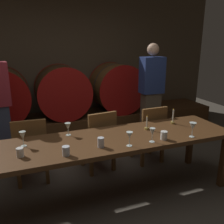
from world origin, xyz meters
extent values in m
plane|color=#4C443A|center=(0.00, 0.00, 0.00)|extent=(9.18, 9.18, 0.00)
cube|color=brown|center=(0.00, 2.82, 1.41)|extent=(7.06, 0.24, 2.81)
cube|color=#4C2D16|center=(0.00, 2.27, 0.18)|extent=(6.35, 0.90, 0.36)
cylinder|color=#513319|center=(-1.11, 2.27, 0.85)|extent=(0.98, 0.74, 0.98)
cylinder|color=maroon|center=(-1.11, 2.65, 0.85)|extent=(0.99, 0.03, 0.99)
cylinder|color=#2D2D33|center=(-1.11, 2.27, 0.85)|extent=(0.98, 0.04, 0.98)
cylinder|color=#513319|center=(-0.03, 2.27, 0.85)|extent=(0.98, 0.74, 0.98)
cylinder|color=#9E1411|center=(-0.03, 1.89, 0.85)|extent=(0.99, 0.03, 0.99)
cylinder|color=#9E1411|center=(-0.03, 2.65, 0.85)|extent=(0.99, 0.03, 0.99)
cylinder|color=#2D2D33|center=(-0.03, 2.27, 0.85)|extent=(0.98, 0.04, 0.98)
cylinder|color=brown|center=(1.09, 2.27, 0.85)|extent=(0.98, 0.74, 0.98)
cylinder|color=#9E1411|center=(1.09, 1.89, 0.85)|extent=(0.99, 0.03, 0.99)
cylinder|color=#9E1411|center=(1.09, 2.65, 0.85)|extent=(0.99, 0.03, 0.99)
cylinder|color=#2D2D33|center=(1.09, 2.27, 0.85)|extent=(0.98, 0.04, 0.98)
cube|color=#4C2D16|center=(0.13, 0.03, 0.71)|extent=(2.89, 0.77, 0.05)
cube|color=#4C2D16|center=(1.50, -0.29, 0.34)|extent=(0.07, 0.07, 0.68)
cube|color=#4C2D16|center=(1.50, 0.36, 0.34)|extent=(0.07, 0.07, 0.68)
cube|color=brown|center=(-0.72, 0.72, 0.44)|extent=(0.42, 0.42, 0.04)
cube|color=brown|center=(-0.73, 0.54, 0.67)|extent=(0.40, 0.06, 0.42)
cube|color=brown|center=(-0.54, 0.88, 0.21)|extent=(0.05, 0.05, 0.42)
cube|color=brown|center=(-0.88, 0.90, 0.21)|extent=(0.05, 0.05, 0.42)
cube|color=brown|center=(-0.56, 0.55, 0.21)|extent=(0.05, 0.05, 0.42)
cube|color=brown|center=(-0.90, 0.56, 0.21)|extent=(0.05, 0.05, 0.42)
cube|color=brown|center=(0.17, 0.71, 0.44)|extent=(0.44, 0.44, 0.04)
cube|color=brown|center=(0.19, 0.53, 0.67)|extent=(0.40, 0.09, 0.42)
cube|color=brown|center=(0.32, 0.89, 0.21)|extent=(0.05, 0.05, 0.42)
cube|color=brown|center=(-0.02, 0.86, 0.21)|extent=(0.05, 0.05, 0.42)
cube|color=brown|center=(0.36, 0.56, 0.21)|extent=(0.05, 0.05, 0.42)
cube|color=brown|center=(0.02, 0.52, 0.21)|extent=(0.05, 0.05, 0.42)
cube|color=brown|center=(0.95, 0.68, 0.44)|extent=(0.42, 0.42, 0.04)
cube|color=brown|center=(0.96, 0.50, 0.67)|extent=(0.40, 0.06, 0.42)
cube|color=brown|center=(1.12, 0.86, 0.21)|extent=(0.05, 0.05, 0.42)
cube|color=brown|center=(0.78, 0.84, 0.21)|extent=(0.05, 0.05, 0.42)
cube|color=brown|center=(1.13, 0.52, 0.21)|extent=(0.05, 0.05, 0.42)
cube|color=brown|center=(0.79, 0.50, 0.21)|extent=(0.05, 0.05, 0.42)
cube|color=#33384C|center=(-1.11, 1.23, 0.46)|extent=(0.33, 0.24, 0.93)
cube|color=brown|center=(1.31, 1.23, 0.46)|extent=(0.30, 0.21, 0.93)
cube|color=navy|center=(1.31, 1.23, 1.23)|extent=(0.38, 0.25, 0.60)
sphere|color=#D8A884|center=(1.31, 1.23, 1.65)|extent=(0.20, 0.20, 0.20)
cylinder|color=olive|center=(0.63, 0.13, 0.74)|extent=(0.05, 0.05, 0.02)
cylinder|color=#EDE5CC|center=(0.63, 0.13, 0.83)|extent=(0.02, 0.02, 0.14)
cone|color=yellow|center=(0.63, 0.13, 0.91)|extent=(0.01, 0.01, 0.02)
cylinder|color=olive|center=(1.06, 0.21, 0.74)|extent=(0.05, 0.05, 0.02)
cylinder|color=#EDE5CC|center=(1.06, 0.21, 0.84)|extent=(0.02, 0.02, 0.16)
cone|color=yellow|center=(1.06, 0.21, 0.93)|extent=(0.01, 0.01, 0.02)
cylinder|color=silver|center=(-0.80, 0.15, 0.73)|extent=(0.06, 0.06, 0.00)
cylinder|color=silver|center=(-0.80, 0.15, 0.77)|extent=(0.01, 0.01, 0.07)
cone|color=silver|center=(-0.80, 0.15, 0.85)|extent=(0.07, 0.07, 0.08)
cylinder|color=silver|center=(-0.31, 0.29, 0.73)|extent=(0.06, 0.06, 0.00)
cylinder|color=silver|center=(-0.31, 0.29, 0.77)|extent=(0.01, 0.01, 0.06)
cone|color=silver|center=(-0.31, 0.29, 0.84)|extent=(0.07, 0.07, 0.08)
cylinder|color=silver|center=(0.22, -0.23, 0.73)|extent=(0.06, 0.06, 0.00)
cylinder|color=silver|center=(0.22, -0.23, 0.78)|extent=(0.01, 0.01, 0.08)
cone|color=silver|center=(0.22, -0.23, 0.85)|extent=(0.07, 0.07, 0.07)
cylinder|color=silver|center=(0.50, -0.23, 0.73)|extent=(0.06, 0.06, 0.00)
cylinder|color=silver|center=(0.50, -0.23, 0.77)|extent=(0.01, 0.01, 0.07)
cone|color=silver|center=(0.50, -0.23, 0.84)|extent=(0.06, 0.06, 0.09)
cylinder|color=silver|center=(0.99, -0.26, 0.73)|extent=(0.06, 0.06, 0.00)
cylinder|color=silver|center=(0.99, -0.26, 0.78)|extent=(0.01, 0.01, 0.08)
cone|color=silver|center=(0.99, -0.26, 0.86)|extent=(0.08, 0.08, 0.08)
cylinder|color=white|center=(-0.84, -0.09, 0.77)|extent=(0.07, 0.07, 0.09)
cylinder|color=silver|center=(-0.43, -0.22, 0.78)|extent=(0.07, 0.07, 0.09)
cylinder|color=silver|center=(-0.06, -0.15, 0.78)|extent=(0.07, 0.07, 0.10)
cylinder|color=white|center=(0.66, -0.21, 0.78)|extent=(0.08, 0.08, 0.09)
camera|label=1|loc=(-0.78, -2.35, 1.78)|focal=39.04mm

